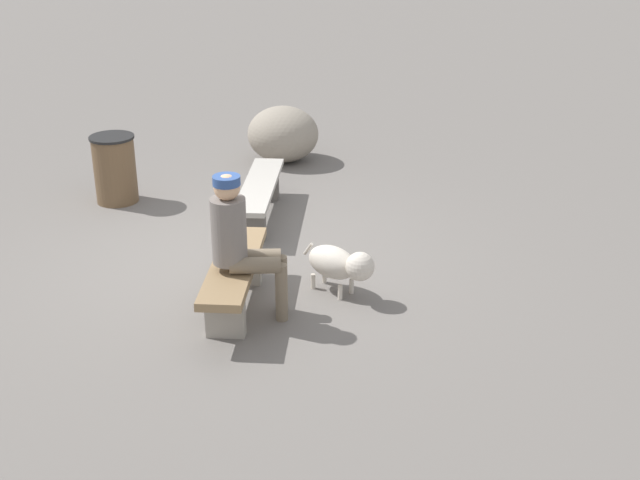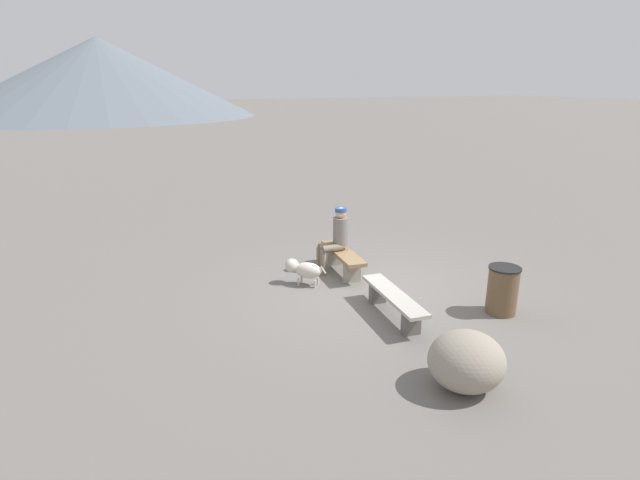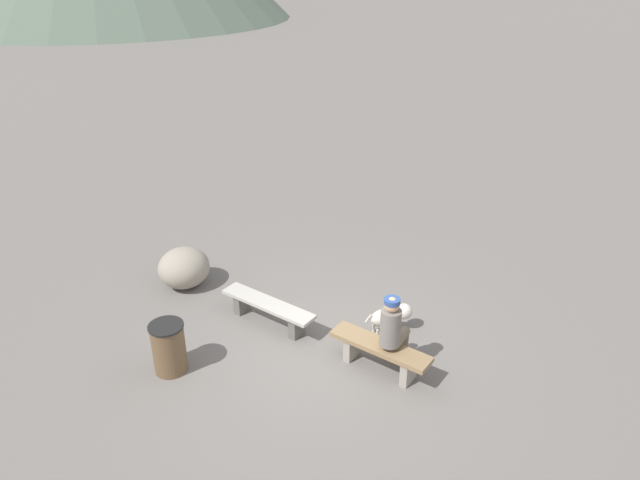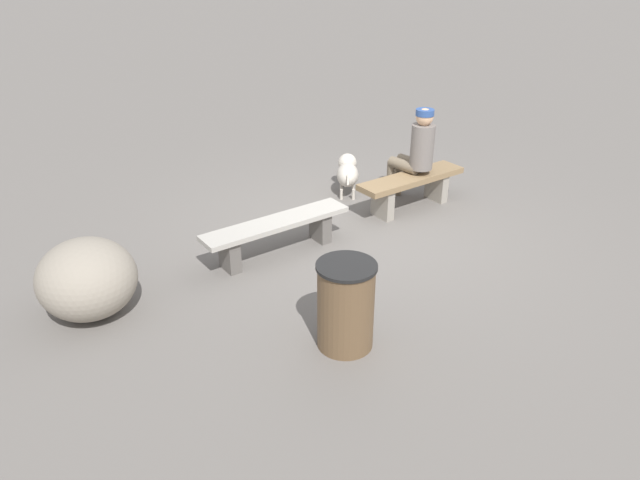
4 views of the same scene
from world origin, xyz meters
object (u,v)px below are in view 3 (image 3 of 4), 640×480
Objects in this scene: dog at (391,316)px; bench_right at (380,351)px; boulder at (184,268)px; seated_person at (393,328)px; bench_left at (268,308)px; trash_bin at (169,348)px.

bench_right is at bearing -122.44° from dog.
seated_person is at bearing -3.38° from boulder.
bench_left is 1.12× the size of bench_right.
trash_bin is (-2.76, -1.66, 0.08)m from bench_right.
seated_person is at bearing 30.88° from trash_bin.
trash_bin is (-0.58, -1.78, 0.11)m from bench_left.
boulder is (-4.29, 0.35, 0.05)m from bench_right.
dog is (-0.41, 0.89, -0.46)m from seated_person.
dog reaches higher than bench_left.
dog is at bearing 46.48° from trash_bin.
seated_person is at bearing 34.12° from bench_right.
bench_right is 0.47m from seated_person.
bench_right is at bearing 1.73° from bench_left.
bench_left is 2.22× the size of trash_bin.
boulder is (-4.03, -0.63, 0.07)m from dog.
bench_right is at bearing -4.60° from boulder.
trash_bin is at bearing -150.24° from seated_person.
boulder is at bearing -179.61° from bench_right.
boulder reaches higher than dog.
boulder is (-4.44, 0.26, -0.39)m from seated_person.
bench_left is 2.69× the size of dog.
boulder is at bearing 127.42° from trash_bin.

